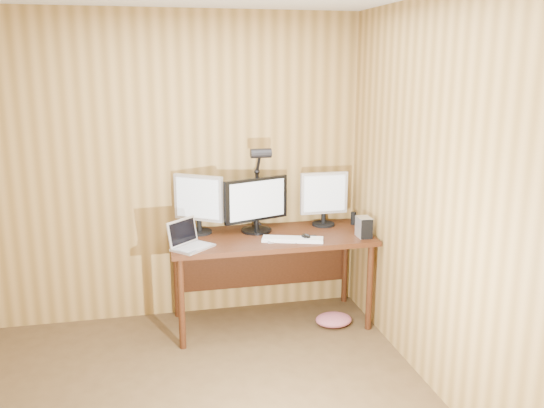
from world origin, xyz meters
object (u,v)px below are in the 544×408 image
object	(u,v)px
phone	(270,241)
monitor_right	(324,197)
desk_lamp	(259,175)
desk	(269,247)
monitor_center	(256,204)
laptop	(188,241)
keyboard	(293,239)
monitor_left	(199,202)
speaker	(353,218)
hard_drive	(364,227)
mouse	(306,236)

from	to	relation	value
phone	monitor_right	bearing A→B (deg)	30.83
desk_lamp	phone	bearing A→B (deg)	-77.98
desk	phone	size ratio (longest dim) A/B	16.40
monitor_center	phone	world-z (taller)	monitor_center
laptop	phone	size ratio (longest dim) A/B	3.75
desk	laptop	world-z (taller)	laptop
desk	keyboard	xyz separation A→B (m)	(0.14, -0.24, 0.13)
monitor_right	phone	xyz separation A→B (m)	(-0.54, -0.35, -0.24)
monitor_center	monitor_right	world-z (taller)	monitor_right
monitor_left	speaker	world-z (taller)	monitor_left
monitor_left	hard_drive	xyz separation A→B (m)	(1.26, -0.38, -0.18)
keyboard	monitor_center	bearing A→B (deg)	143.77
mouse	phone	bearing A→B (deg)	165.18
monitor_center	phone	xyz separation A→B (m)	(0.04, -0.30, -0.23)
monitor_center	monitor_right	distance (m)	0.59
keyboard	hard_drive	world-z (taller)	hard_drive
monitor_center	keyboard	xyz separation A→B (m)	(0.23, -0.31, -0.22)
keyboard	phone	distance (m)	0.18
laptop	phone	xyz separation A→B (m)	(0.62, 0.01, -0.05)
laptop	keyboard	xyz separation A→B (m)	(0.80, -0.00, -0.04)
monitor_right	phone	world-z (taller)	monitor_right
laptop	phone	bearing A→B (deg)	-42.05
desk	monitor_right	bearing A→B (deg)	13.63
phone	desk_lamp	xyz separation A→B (m)	(-0.00, 0.38, 0.44)
desk	monitor_left	bearing A→B (deg)	168.17
desk_lamp	monitor_center	bearing A→B (deg)	-105.19
monitor_center	laptop	distance (m)	0.68
mouse	speaker	bearing A→B (deg)	18.47
monitor_center	desk_lamp	bearing A→B (deg)	43.73
monitor_right	mouse	xyz separation A→B (m)	(-0.25, -0.36, -0.22)
desk	phone	distance (m)	0.27
hard_drive	desk_lamp	xyz separation A→B (m)	(-0.76, 0.41, 0.37)
speaker	laptop	bearing A→B (deg)	-166.70
phone	speaker	world-z (taller)	speaker
monitor_center	phone	distance (m)	0.37
desk_lamp	speaker	bearing A→B (deg)	7.74
speaker	monitor_center	bearing A→B (deg)	-177.98
keyboard	phone	world-z (taller)	keyboard
keyboard	desk_lamp	xyz separation A→B (m)	(-0.18, 0.39, 0.44)
monitor_left	laptop	bearing A→B (deg)	-73.65
monitor_center	desk_lamp	xyz separation A→B (m)	(0.04, 0.08, 0.22)
keyboard	mouse	bearing A→B (deg)	21.96
keyboard	hard_drive	bearing A→B (deg)	14.87
monitor_left	speaker	xyz separation A→B (m)	(1.31, -0.02, -0.20)
monitor_right	desk_lamp	world-z (taller)	desk_lamp
laptop	hard_drive	bearing A→B (deg)	-44.19
monitor_left	phone	size ratio (longest dim) A/B	4.88
monitor_right	mouse	size ratio (longest dim) A/B	4.09
hard_drive	desk_lamp	world-z (taller)	desk_lamp
laptop	mouse	size ratio (longest dim) A/B	3.29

